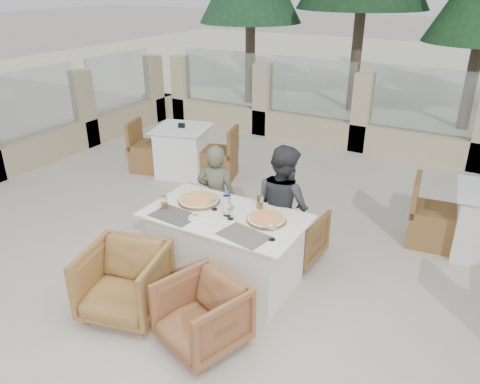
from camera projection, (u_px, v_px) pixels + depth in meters
The scene contains 23 objects.
ground at pixel (218, 283), 4.88m from camera, with size 80.00×80.00×0.00m, color beige.
sand_patch at pixel (439, 71), 15.89m from camera, with size 30.00×16.00×0.01m, color #F0E9C4.
perimeter_wall_far at pixel (362, 107), 8.32m from camera, with size 10.00×0.34×1.60m, color beige, non-canonical shape.
perimeter_wall_left at pixel (38, 116), 7.78m from camera, with size 0.34×7.00×1.60m, color tan, non-canonical shape.
dining_table at pixel (225, 248), 4.78m from camera, with size 1.60×0.90×0.77m, color white, non-canonical shape.
placemat_near_left at pixel (174, 215), 4.60m from camera, with size 0.45×0.30×0.00m, color #534E47.
placemat_near_right at pixel (244, 236), 4.25m from camera, with size 0.45×0.30×0.00m, color #615C53.
pizza_left at pixel (199, 200), 4.87m from camera, with size 0.44×0.44×0.06m, color orange.
pizza_right at pixel (266, 219), 4.49m from camera, with size 0.38×0.38×0.05m, color #E8501F.
water_bottle at pixel (227, 204), 4.55m from camera, with size 0.08×0.08×0.26m, color #A4C0D7.
wine_glass_centre at pixel (214, 201), 4.69m from camera, with size 0.08×0.08×0.18m, color silver, non-canonical shape.
wine_glass_near at pixel (230, 211), 4.50m from camera, with size 0.08×0.08×0.18m, color silver, non-canonical shape.
wine_glass_corner at pixel (272, 231), 4.14m from camera, with size 0.08×0.08×0.18m, color silver, non-canonical shape.
beer_glass_left at pixel (164, 202), 4.73m from camera, with size 0.07×0.07×0.13m, color orange.
beer_glass_right at pixel (260, 202), 4.72m from camera, with size 0.07×0.07×0.14m, color gold.
olive_dish at pixel (196, 216), 4.54m from camera, with size 0.11×0.11×0.04m, color white, non-canonical shape.
armchair_far_left at pixel (215, 226), 5.45m from camera, with size 0.57×0.59×0.54m, color brown.
armchair_far_right at pixel (293, 235), 5.22m from camera, with size 0.62×0.64×0.58m, color brown.
armchair_near_left at pixel (124, 282), 4.34m from camera, with size 0.72×0.74×0.67m, color olive.
armchair_near_right at pixel (202, 315), 3.96m from camera, with size 0.65×0.66×0.61m, color brown.
diner_left at pixel (216, 197), 5.33m from camera, with size 0.45×0.30×1.25m, color #565941.
diner_right at pixel (283, 206), 4.99m from camera, with size 0.66×0.52×1.37m, color #343739.
bg_table_a at pixel (183, 151), 7.46m from camera, with size 1.64×0.82×0.77m, color white, non-canonical shape.
Camera 1 is at (2.23, -3.38, 2.91)m, focal length 35.00 mm.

